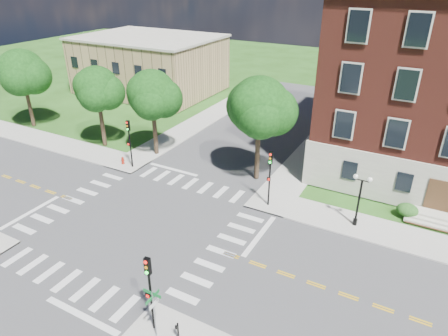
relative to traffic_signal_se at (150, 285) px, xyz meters
The scene contains 19 objects.
ground 10.92m from the traffic_signal_se, 133.58° to the left, with size 160.00×160.00×0.00m, color #234814.
road_ew 10.91m from the traffic_signal_se, 133.58° to the left, with size 90.00×12.00×0.01m, color #3D3D3F.
road_ns 10.91m from the traffic_signal_se, 133.58° to the left, with size 12.00×90.00×0.01m, color #3D3D3F.
sidewalk_ne 24.55m from the traffic_signal_se, 70.38° to the left, with size 34.00×34.00×0.12m.
sidewalk_nw 32.33m from the traffic_signal_se, 134.54° to the left, with size 34.00×34.00×0.12m.
crosswalk_east 8.21m from the traffic_signal_se, 89.98° to the left, with size 2.20×10.20×0.02m, color silver, non-canonical shape.
stop_bar_east 11.15m from the traffic_signal_se, 81.38° to the left, with size 0.40×5.50×0.00m, color silver.
secondary_building 47.59m from the traffic_signal_se, 127.86° to the left, with size 20.40×15.40×8.30m.
tree_a 37.03m from the traffic_signal_se, 151.09° to the left, with size 5.38×5.38×9.32m.
tree_b 26.95m from the traffic_signal_se, 139.05° to the left, with size 4.60×4.60×8.70m.
tree_c 23.32m from the traffic_signal_se, 126.80° to the left, with size 4.85×4.85×8.85m.
tree_d 19.06m from the traffic_signal_se, 97.01° to the left, with size 5.28×5.28×9.58m.
traffic_signal_se is the anchor object (origin of this frame).
traffic_signal_ne 14.67m from the traffic_signal_se, 87.92° to the left, with size 0.38×0.45×4.80m.
traffic_signal_nw 20.36m from the traffic_signal_se, 133.42° to the left, with size 0.35×0.40×4.80m.
twin_lamp_west 16.95m from the traffic_signal_se, 63.79° to the left, with size 1.36×0.36×4.23m.
street_sign_pole 1.05m from the traffic_signal_se, 38.70° to the right, with size 1.10×1.10×3.10m.
push_button_post 2.89m from the traffic_signal_se, ahead, with size 0.14×0.21×1.20m.
fire_hydrant 21.44m from the traffic_signal_se, 135.79° to the left, with size 0.35×0.35×0.75m.
Camera 1 is at (17.99, -19.38, 17.80)m, focal length 32.00 mm.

